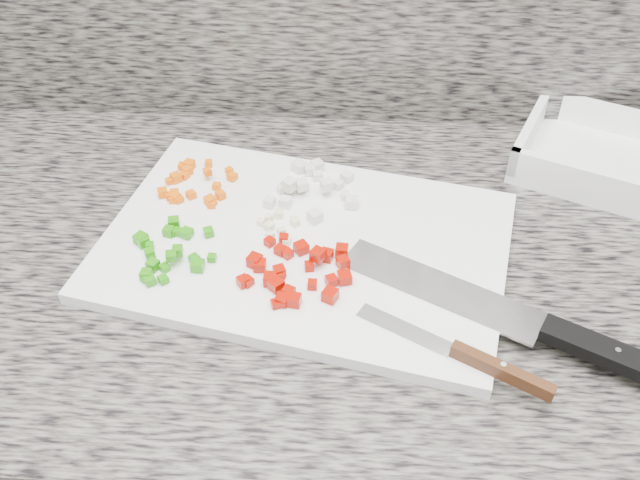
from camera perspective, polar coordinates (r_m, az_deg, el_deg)
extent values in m
cube|color=silver|center=(1.24, 1.15, -16.85)|extent=(3.92, 0.62, 0.86)
cube|color=#656159|center=(0.88, 1.54, -1.74)|extent=(3.96, 0.64, 0.04)
cube|color=white|center=(0.86, -1.25, -0.43)|extent=(0.54, 0.41, 0.02)
cube|color=#EC5D05|center=(0.93, -10.28, 3.61)|extent=(0.02, 0.02, 0.01)
cube|color=#EC5D05|center=(0.94, -11.56, 3.65)|extent=(0.01, 0.01, 0.01)
cube|color=#EC5D05|center=(0.95, -7.04, 5.07)|extent=(0.02, 0.02, 0.01)
cube|color=#EC5D05|center=(0.93, -11.70, 3.18)|extent=(0.01, 0.01, 0.01)
cube|color=#EC5D05|center=(0.97, -7.27, 5.51)|extent=(0.01, 0.01, 0.01)
cube|color=#EC5D05|center=(0.93, -11.25, 3.26)|extent=(0.01, 0.01, 0.01)
cube|color=#EC5D05|center=(0.91, -8.68, 2.86)|extent=(0.01, 0.01, 0.01)
cube|color=#EC5D05|center=(0.94, -8.28, 4.30)|extent=(0.01, 0.01, 0.01)
cube|color=#EC5D05|center=(0.96, -11.45, 4.92)|extent=(0.02, 0.02, 0.01)
cube|color=#EC5D05|center=(0.92, -7.96, 3.59)|extent=(0.01, 0.01, 0.01)
cube|color=#EC5D05|center=(0.94, -12.47, 3.74)|extent=(0.02, 0.02, 0.01)
cube|color=#EC5D05|center=(0.97, -10.58, 5.49)|extent=(0.02, 0.02, 0.01)
cube|color=#EC5D05|center=(0.94, -11.97, 3.47)|extent=(0.01, 0.01, 0.01)
cube|color=#EC5D05|center=(0.95, -8.99, 5.40)|extent=(0.01, 0.01, 0.01)
cube|color=#EC5D05|center=(0.97, -10.80, 5.12)|extent=(0.01, 0.01, 0.01)
cube|color=#EC5D05|center=(0.93, -11.49, 3.36)|extent=(0.01, 0.01, 0.01)
cube|color=#EC5D05|center=(0.98, -10.92, 5.84)|extent=(0.01, 0.01, 0.01)
cube|color=#EC5D05|center=(0.98, -10.43, 5.94)|extent=(0.02, 0.02, 0.01)
cube|color=#EC5D05|center=(0.98, -8.90, 6.08)|extent=(0.01, 0.01, 0.01)
cube|color=#EC5D05|center=(0.96, -11.97, 4.64)|extent=(0.01, 0.01, 0.01)
cube|color=#EC5D05|center=(0.92, -8.77, 3.12)|extent=(0.02, 0.02, 0.01)
cube|color=silver|center=(0.91, -2.43, 4.44)|extent=(0.02, 0.02, 0.01)
cube|color=silver|center=(0.90, -4.06, 3.04)|extent=(0.02, 0.02, 0.01)
cube|color=silver|center=(0.96, -1.57, 5.89)|extent=(0.02, 0.02, 0.01)
cube|color=silver|center=(0.93, 0.52, 4.37)|extent=(0.02, 0.02, 0.01)
cube|color=silver|center=(0.93, -1.77, 4.46)|extent=(0.01, 0.01, 0.01)
cube|color=silver|center=(0.92, 2.03, 3.59)|extent=(0.01, 0.01, 0.01)
cube|color=silver|center=(0.90, -2.79, 3.04)|extent=(0.02, 0.02, 0.01)
cube|color=silver|center=(0.88, -0.41, 1.91)|extent=(0.02, 0.02, 0.01)
cube|color=silver|center=(0.91, -1.46, 4.43)|extent=(0.02, 0.02, 0.01)
cube|color=silver|center=(0.93, -3.03, 4.18)|extent=(0.02, 0.02, 0.01)
cube|color=silver|center=(0.93, 1.47, 4.49)|extent=(0.02, 0.02, 0.01)
cube|color=silver|center=(0.90, 2.56, 3.04)|extent=(0.02, 0.02, 0.01)
cube|color=silver|center=(0.93, -2.61, 4.35)|extent=(0.02, 0.02, 0.01)
cube|color=silver|center=(0.96, -0.23, 5.99)|extent=(0.02, 0.02, 0.01)
cube|color=silver|center=(0.96, -0.80, 5.65)|extent=(0.02, 0.02, 0.01)
cube|color=silver|center=(0.96, -1.72, 5.94)|extent=(0.02, 0.02, 0.01)
cube|color=silver|center=(0.94, 2.15, 5.11)|extent=(0.02, 0.02, 0.01)
cube|color=silver|center=(0.91, 0.54, 4.44)|extent=(0.02, 0.02, 0.01)
cube|color=silver|center=(0.95, -0.19, 5.18)|extent=(0.01, 0.01, 0.01)
cube|color=silver|center=(0.93, -1.51, 4.41)|extent=(0.02, 0.02, 0.01)
cube|color=#25850C|center=(0.84, -10.01, -1.52)|extent=(0.01, 0.01, 0.01)
cube|color=#25850C|center=(0.86, -13.48, -1.04)|extent=(0.01, 0.01, 0.01)
cube|color=#25850C|center=(0.82, -13.45, -3.14)|extent=(0.02, 0.02, 0.01)
cube|color=#25850C|center=(0.84, -12.32, -2.18)|extent=(0.01, 0.01, 0.01)
cube|color=#25850C|center=(0.84, -8.64, -1.40)|extent=(0.01, 0.01, 0.01)
cube|color=#25850C|center=(0.82, -12.44, -3.08)|extent=(0.01, 0.01, 0.01)
cube|color=#25850C|center=(0.84, -11.32, -0.85)|extent=(0.01, 0.01, 0.01)
cube|color=#25850C|center=(0.89, -11.62, 1.39)|extent=(0.02, 0.02, 0.01)
cube|color=#25850C|center=(0.88, -11.71, 0.69)|extent=(0.01, 0.01, 0.01)
cube|color=#25850C|center=(0.87, -13.45, -0.49)|extent=(0.01, 0.01, 0.01)
cube|color=#25850C|center=(0.83, -9.77, -2.01)|extent=(0.01, 0.01, 0.01)
cube|color=#25850C|center=(0.88, -11.21, 0.64)|extent=(0.01, 0.01, 0.01)
cube|color=#25850C|center=(0.88, -12.01, 0.67)|extent=(0.01, 0.01, 0.01)
cube|color=#25850C|center=(0.88, -14.13, 0.10)|extent=(0.02, 0.02, 0.01)
cube|color=#25850C|center=(0.83, -13.73, -2.71)|extent=(0.01, 0.01, 0.01)
cube|color=#25850C|center=(0.87, -13.99, -0.12)|extent=(0.02, 0.02, 0.01)
cube|color=#25850C|center=(0.84, -13.22, -1.97)|extent=(0.02, 0.02, 0.01)
cube|color=#25850C|center=(0.87, -10.61, 0.57)|extent=(0.02, 0.02, 0.01)
cube|color=#25850C|center=(0.87, -8.91, 0.62)|extent=(0.01, 0.01, 0.01)
cube|color=#25850C|center=(0.83, -11.81, -1.26)|extent=(0.01, 0.01, 0.01)
cube|color=#25850C|center=(0.83, -13.70, -3.03)|extent=(0.01, 0.01, 0.01)
cube|color=#9F0E02|center=(0.80, -5.83, -3.30)|extent=(0.02, 0.02, 0.01)
cube|color=#9F0E02|center=(0.78, -3.06, -4.78)|extent=(0.02, 0.02, 0.01)
cube|color=#9F0E02|center=(0.82, -0.87, -2.10)|extent=(0.01, 0.01, 0.01)
cube|color=#9F0E02|center=(0.78, 0.82, -4.42)|extent=(0.02, 0.02, 0.01)
cube|color=#9F0E02|center=(0.80, -3.53, -3.59)|extent=(0.02, 0.02, 0.01)
cube|color=#9F0E02|center=(0.83, 0.54, -1.23)|extent=(0.02, 0.02, 0.01)
cube|color=#9F0E02|center=(0.82, -4.83, -2.01)|extent=(0.01, 0.01, 0.01)
cube|color=#9F0E02|center=(0.81, -3.26, -2.83)|extent=(0.01, 0.01, 0.01)
cube|color=#9F0E02|center=(0.85, -2.90, 0.13)|extent=(0.01, 0.01, 0.01)
cube|color=#9F0E02|center=(0.85, -4.05, -0.14)|extent=(0.02, 0.02, 0.01)
cube|color=#9F0E02|center=(0.78, -2.07, -4.82)|extent=(0.02, 0.02, 0.01)
cube|color=#9F0E02|center=(0.80, 0.92, -3.25)|extent=(0.02, 0.02, 0.01)
cube|color=#9F0E02|center=(0.80, -0.61, -3.58)|extent=(0.01, 0.01, 0.01)
cube|color=#9F0E02|center=(0.82, -5.24, -1.66)|extent=(0.02, 0.02, 0.01)
cube|color=#9F0E02|center=(0.80, 1.98, -3.00)|extent=(0.02, 0.02, 0.01)
cube|color=#9F0E02|center=(0.78, -3.01, -4.98)|extent=(0.01, 0.01, 0.01)
cube|color=#9F0E02|center=(0.80, -4.02, -3.14)|extent=(0.01, 0.01, 0.01)
cube|color=#9F0E02|center=(0.81, -3.28, -2.48)|extent=(0.02, 0.02, 0.01)
cube|color=#9F0E02|center=(0.80, -6.16, -3.31)|extent=(0.02, 0.02, 0.01)
cube|color=#9F0E02|center=(0.78, -3.55, -5.09)|extent=(0.01, 0.01, 0.01)
cube|color=#9F0E02|center=(0.81, -0.17, -1.17)|extent=(0.02, 0.02, 0.01)
cube|color=#9F0E02|center=(0.79, -2.54, -4.15)|extent=(0.02, 0.02, 0.01)
cube|color=#9F0E02|center=(0.84, -1.51, -0.60)|extent=(0.02, 0.02, 0.01)
cube|color=#9F0E02|center=(0.82, 1.85, -1.81)|extent=(0.02, 0.02, 0.01)
cube|color=#9F0E02|center=(0.83, 1.76, -0.85)|extent=(0.02, 0.02, 0.01)
cube|color=#9F0E02|center=(0.84, -3.21, -0.80)|extent=(0.02, 0.02, 0.01)
cube|color=#9F0E02|center=(0.83, -2.61, -1.09)|extent=(0.02, 0.02, 0.01)
cube|color=beige|center=(0.89, -4.07, 1.84)|extent=(0.01, 0.01, 0.01)
cube|color=beige|center=(0.87, -4.08, 1.10)|extent=(0.01, 0.01, 0.01)
cube|color=beige|center=(0.88, -4.21, 1.73)|extent=(0.01, 0.01, 0.01)
cube|color=beige|center=(0.88, -4.73, 1.42)|extent=(0.01, 0.01, 0.01)
cube|color=beige|center=(0.85, -2.66, -0.10)|extent=(0.01, 0.01, 0.01)
cube|color=beige|center=(0.89, -3.32, 2.09)|extent=(0.01, 0.01, 0.01)
cube|color=beige|center=(0.88, -2.10, 1.68)|extent=(0.01, 0.01, 0.01)
cube|color=beige|center=(0.86, -4.02, 0.37)|extent=(0.01, 0.01, 0.01)
cube|color=beige|center=(0.88, -2.02, 1.41)|extent=(0.01, 0.01, 0.01)
cube|color=beige|center=(0.86, -3.11, 0.71)|extent=(0.01, 0.01, 0.01)
cube|color=white|center=(0.81, 9.55, -3.91)|extent=(0.23, 0.15, 0.00)
cube|color=black|center=(0.79, 22.55, -8.58)|extent=(0.15, 0.10, 0.02)
cylinder|color=white|center=(0.78, 22.73, -8.16)|extent=(0.01, 0.01, 0.00)
cube|color=white|center=(0.76, 6.77, -7.18)|extent=(0.10, 0.07, 0.00)
cube|color=#4C2A13|center=(0.74, 14.33, -10.09)|extent=(0.10, 0.06, 0.02)
cylinder|color=white|center=(0.73, 14.45, -9.66)|extent=(0.01, 0.01, 0.00)
cube|color=white|center=(1.07, 22.35, 5.33)|extent=(0.30, 0.27, 0.01)
cube|color=white|center=(1.12, 23.43, 8.65)|extent=(0.24, 0.11, 0.04)
cube|color=white|center=(0.98, 21.90, 3.94)|extent=(0.24, 0.11, 0.04)
cube|color=white|center=(1.06, 16.46, 8.42)|extent=(0.08, 0.17, 0.04)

